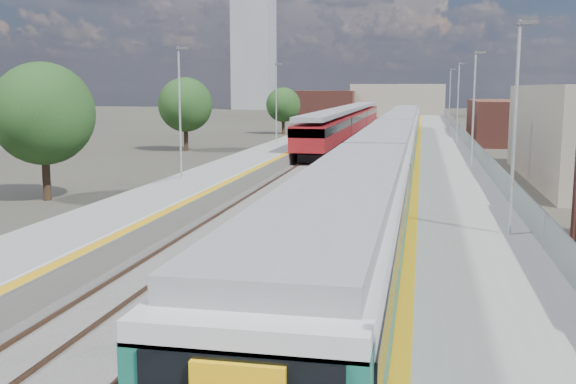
% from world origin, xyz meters
% --- Properties ---
extents(ground, '(320.00, 320.00, 0.00)m').
position_xyz_m(ground, '(0.00, 50.00, 0.00)').
color(ground, '#47443A').
rests_on(ground, ground).
extents(ballast_bed, '(10.50, 155.00, 0.06)m').
position_xyz_m(ballast_bed, '(-2.25, 52.50, 0.03)').
color(ballast_bed, '#565451').
rests_on(ballast_bed, ground).
extents(tracks, '(8.96, 160.00, 0.17)m').
position_xyz_m(tracks, '(-1.65, 54.18, 0.11)').
color(tracks, '#4C3323').
rests_on(tracks, ground).
extents(platform_right, '(4.70, 155.00, 8.52)m').
position_xyz_m(platform_right, '(5.28, 52.49, 0.54)').
color(platform_right, slate).
rests_on(platform_right, ground).
extents(platform_left, '(4.30, 155.00, 8.52)m').
position_xyz_m(platform_left, '(-9.05, 52.49, 0.52)').
color(platform_left, slate).
rests_on(platform_left, ground).
extents(buildings, '(72.00, 185.50, 40.00)m').
position_xyz_m(buildings, '(-18.12, 138.60, 10.70)').
color(buildings, brown).
rests_on(buildings, ground).
extents(green_train, '(2.99, 83.27, 3.29)m').
position_xyz_m(green_train, '(1.50, 45.74, 2.32)').
color(green_train, black).
rests_on(green_train, ground).
extents(red_train, '(2.99, 60.67, 3.78)m').
position_xyz_m(red_train, '(-5.50, 79.71, 2.23)').
color(red_train, black).
rests_on(red_train, ground).
extents(tree_a, '(5.63, 5.63, 7.63)m').
position_xyz_m(tree_a, '(-17.00, 31.01, 4.81)').
color(tree_a, '#382619').
rests_on(tree_a, ground).
extents(tree_b, '(5.35, 5.35, 7.25)m').
position_xyz_m(tree_b, '(-19.56, 60.81, 4.56)').
color(tree_b, '#382619').
rests_on(tree_b, ground).
extents(tree_c, '(4.64, 4.64, 6.28)m').
position_xyz_m(tree_c, '(-15.03, 86.71, 3.95)').
color(tree_c, '#382619').
rests_on(tree_c, ground).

